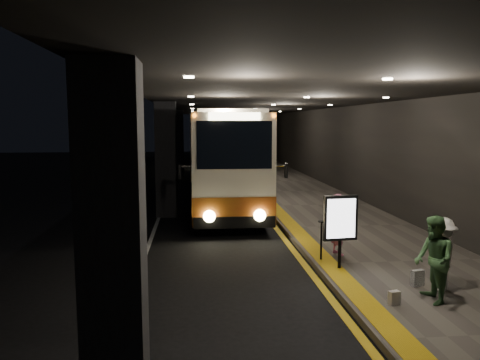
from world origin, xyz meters
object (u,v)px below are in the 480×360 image
coach_third (207,142)px  passenger_waiting_green (434,260)px  stanchion_post (321,241)px  info_sign (341,220)px  passenger_boarding (338,224)px  passenger_waiting_white (442,254)px  coach_main (222,163)px  bag_polka (418,278)px  bag_plain (394,298)px  coach_second (214,147)px

coach_third → passenger_waiting_green: coach_third is taller
passenger_waiting_green → stanchion_post: passenger_waiting_green is taller
passenger_waiting_green → info_sign: info_sign is taller
passenger_boarding → info_sign: info_sign is taller
coach_third → passenger_waiting_white: (3.82, -36.86, -0.84)m
passenger_waiting_green → info_sign: (-1.14, 2.24, 0.34)m
coach_main → stanchion_post: size_ratio=12.75×
coach_third → stanchion_post: bearing=-86.2°
passenger_waiting_green → bag_polka: passenger_waiting_green is taller
bag_plain → passenger_boarding: bearing=90.5°
passenger_boarding → bag_polka: 2.77m
coach_second → coach_third: coach_second is taller
passenger_boarding → passenger_waiting_white: (1.30, -2.84, -0.04)m
passenger_waiting_green → coach_second: bearing=-167.2°
coach_main → coach_third: 25.53m
coach_second → bag_polka: coach_second is taller
coach_third → passenger_waiting_white: size_ratio=7.57×
coach_main → passenger_boarding: coach_main is taller
passenger_boarding → info_sign: (-0.32, -1.18, 0.38)m
passenger_waiting_white → coach_second: bearing=-127.7°
bag_plain → stanchion_post: bearing=101.3°
coach_third → passenger_waiting_white: 37.07m
passenger_waiting_green → bag_polka: (0.15, 0.90, -0.68)m
passenger_boarding → coach_third: bearing=-8.8°
passenger_boarding → passenger_waiting_white: passenger_boarding is taller
bag_plain → coach_main: bearing=102.1°
passenger_boarding → stanchion_post: (-0.57, -0.45, -0.32)m
coach_second → stanchion_post: size_ratio=13.21×
bag_plain → stanchion_post: 3.10m
stanchion_post → passenger_waiting_white: bearing=-51.9°
coach_main → passenger_boarding: (2.54, -8.50, -0.92)m
coach_second → info_sign: 20.97m
info_sign → stanchion_post: (-0.25, 0.73, -0.69)m
bag_polka → coach_third: bearing=95.4°
coach_second → coach_third: (-0.07, 14.35, -0.21)m
stanchion_post → coach_main: bearing=102.4°
bag_polka → passenger_boarding: bearing=111.0°
bag_polka → stanchion_post: stanchion_post is taller
bag_polka → info_sign: (-1.29, 1.34, 1.01)m
coach_main → bag_polka: size_ratio=36.41×
info_sign → passenger_waiting_green: bearing=-69.8°
passenger_waiting_white → bag_plain: (-1.27, -0.63, -0.64)m
passenger_waiting_green → bag_plain: size_ratio=6.38×
bag_polka → passenger_waiting_white: bearing=-43.8°
coach_third → info_sign: 35.28m
coach_third → bag_polka: coach_third is taller
passenger_waiting_white → passenger_boarding: bearing=-112.5°
coach_main → coach_third: coach_main is taller
coach_main → bag_polka: 11.67m
passenger_waiting_white → stanchion_post: passenger_waiting_white is taller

